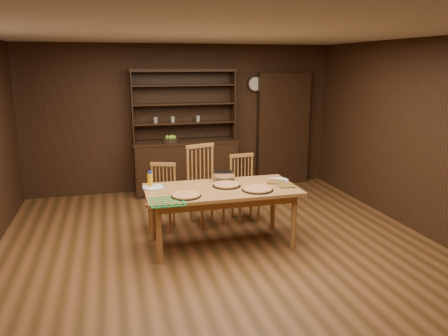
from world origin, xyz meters
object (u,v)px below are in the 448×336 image
object	(u,v)px
chair_center	(204,182)
dining_table	(222,194)
chair_right	(244,185)
chair_left	(162,194)
china_hutch	(186,160)
juice_bottle	(150,180)

from	to	relation	value
chair_center	dining_table	bearing A→B (deg)	-104.63
dining_table	chair_right	world-z (taller)	chair_right
chair_left	chair_right	world-z (taller)	chair_right
chair_center	chair_right	world-z (taller)	chair_center
chair_left	china_hutch	bearing A→B (deg)	89.54
china_hutch	chair_right	bearing A→B (deg)	-68.97
dining_table	chair_left	distance (m)	1.04
juice_bottle	chair_left	bearing A→B (deg)	68.53
dining_table	chair_right	distance (m)	1.06
chair_left	chair_right	size ratio (longest dim) A/B	0.95
chair_center	chair_right	distance (m)	0.61
juice_bottle	chair_right	bearing A→B (deg)	23.20
china_hutch	dining_table	size ratio (longest dim) A/B	1.15
dining_table	chair_center	size ratio (longest dim) A/B	1.66
china_hutch	dining_table	xyz separation A→B (m)	(0.04, -2.44, 0.07)
dining_table	chair_left	world-z (taller)	chair_left
chair_left	chair_center	world-z (taller)	chair_center
china_hutch	chair_right	size ratio (longest dim) A/B	2.26
chair_left	chair_center	xyz separation A→B (m)	(0.61, 0.07, 0.12)
chair_left	chair_center	bearing A→B (deg)	26.37
chair_center	juice_bottle	world-z (taller)	chair_center
china_hutch	chair_center	size ratio (longest dim) A/B	1.91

